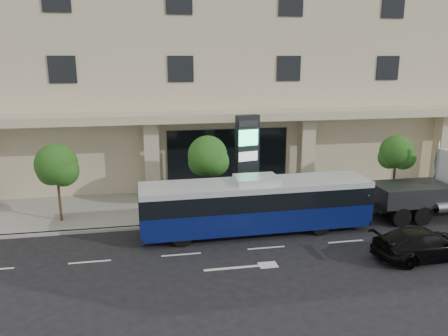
{
  "coord_description": "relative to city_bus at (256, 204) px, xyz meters",
  "views": [
    {
      "loc": [
        -5.4,
        -19.77,
        8.67
      ],
      "look_at": [
        -1.37,
        2.0,
        3.07
      ],
      "focal_mm": 35.0,
      "sensor_mm": 36.0,
      "label": 1
    }
  ],
  "objects": [
    {
      "name": "tree_mid",
      "position": [
        -1.97,
        3.09,
        1.76
      ],
      "size": [
        2.28,
        2.2,
        4.38
      ],
      "color": "#422B19",
      "rests_on": "sidewalk"
    },
    {
      "name": "ground",
      "position": [
        0.01,
        -0.5,
        -1.5
      ],
      "size": [
        120.0,
        120.0,
        0.0
      ],
      "primitive_type": "plane",
      "color": "black",
      "rests_on": "ground"
    },
    {
      "name": "city_bus",
      "position": [
        0.0,
        0.0,
        0.0
      ],
      "size": [
        11.68,
        2.64,
        2.95
      ],
      "rotation": [
        0.0,
        0.0,
        0.02
      ],
      "color": "black",
      "rests_on": "ground"
    },
    {
      "name": "curb",
      "position": [
        0.01,
        1.5,
        -1.43
      ],
      "size": [
        120.0,
        0.3,
        0.15
      ],
      "primitive_type": "cube",
      "color": "gray",
      "rests_on": "ground"
    },
    {
      "name": "black_sedan",
      "position": [
        6.59,
        -4.28,
        -0.82
      ],
      "size": [
        4.8,
        2.22,
        1.36
      ],
      "primitive_type": "imported",
      "rotation": [
        0.0,
        0.0,
        1.64
      ],
      "color": "black",
      "rests_on": "ground"
    },
    {
      "name": "convention_center",
      "position": [
        0.01,
        14.93,
        8.47
      ],
      "size": [
        60.0,
        17.6,
        20.0
      ],
      "color": "beige",
      "rests_on": "ground"
    },
    {
      "name": "signage_pylon",
      "position": [
        0.4,
        3.63,
        1.39
      ],
      "size": [
        1.41,
        0.77,
        5.39
      ],
      "rotation": [
        0.0,
        0.0,
        0.21
      ],
      "color": "black",
      "rests_on": "sidewalk"
    },
    {
      "name": "tree_left",
      "position": [
        -9.97,
        3.09,
        1.61
      ],
      "size": [
        2.27,
        2.2,
        4.22
      ],
      "color": "#422B19",
      "rests_on": "sidewalk"
    },
    {
      "name": "sidewalk",
      "position": [
        0.01,
        4.5,
        -1.43
      ],
      "size": [
        120.0,
        6.0,
        0.15
      ],
      "primitive_type": "cube",
      "color": "gray",
      "rests_on": "ground"
    },
    {
      "name": "tree_right",
      "position": [
        9.53,
        3.09,
        1.53
      ],
      "size": [
        2.1,
        2.0,
        4.04
      ],
      "color": "#422B19",
      "rests_on": "sidewalk"
    }
  ]
}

